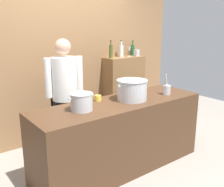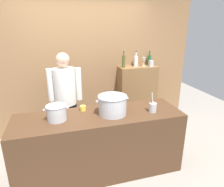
{
  "view_description": "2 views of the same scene",
  "coord_description": "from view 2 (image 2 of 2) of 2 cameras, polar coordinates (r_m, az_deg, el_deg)",
  "views": [
    {
      "loc": [
        -2.0,
        -2.45,
        1.84
      ],
      "look_at": [
        0.12,
        0.33,
        0.92
      ],
      "focal_mm": 42.31,
      "sensor_mm": 36.0,
      "label": 1
    },
    {
      "loc": [
        -0.53,
        -2.44,
        2.07
      ],
      "look_at": [
        0.26,
        0.28,
        1.09
      ],
      "focal_mm": 32.44,
      "sensor_mm": 36.0,
      "label": 2
    }
  ],
  "objects": [
    {
      "name": "utensil_crock",
      "position": [
        2.87,
        11.39,
        -3.78
      ],
      "size": [
        0.1,
        0.1,
        0.29
      ],
      "color": "#B7BABF",
      "rests_on": "prep_counter"
    },
    {
      "name": "spice_tin_silver",
      "position": [
        4.08,
        10.95,
        8.33
      ],
      "size": [
        0.08,
        0.08,
        0.12
      ],
      "primitive_type": "cube",
      "color": "#B2B2B7",
      "rests_on": "bar_cabinet"
    },
    {
      "name": "butter_jar",
      "position": [
        2.9,
        -8.2,
        -4.11
      ],
      "size": [
        0.08,
        0.08,
        0.07
      ],
      "primitive_type": "cylinder",
      "color": "yellow",
      "rests_on": "prep_counter"
    },
    {
      "name": "ground_plane",
      "position": [
        3.24,
        -3.25,
        -20.61
      ],
      "size": [
        8.0,
        8.0,
        0.0
      ],
      "primitive_type": "plane",
      "color": "gray"
    },
    {
      "name": "wine_bottle_clear",
      "position": [
        4.05,
        6.75,
        9.18
      ],
      "size": [
        0.08,
        0.08,
        0.29
      ],
      "color": "silver",
      "rests_on": "bar_cabinet"
    },
    {
      "name": "wine_bottle_olive",
      "position": [
        3.9,
        3.29,
        9.07
      ],
      "size": [
        0.06,
        0.06,
        0.31
      ],
      "color": "#475123",
      "rests_on": "bar_cabinet"
    },
    {
      "name": "chef",
      "position": [
        3.34,
        -12.96,
        -0.71
      ],
      "size": [
        0.53,
        0.38,
        1.66
      ],
      "rotation": [
        0.0,
        0.0,
        2.99
      ],
      "color": "black",
      "rests_on": "ground_plane"
    },
    {
      "name": "prep_counter",
      "position": [
        2.97,
        -3.41,
        -13.92
      ],
      "size": [
        2.29,
        0.7,
        0.9
      ],
      "primitive_type": "cube",
      "color": "#472D1C",
      "rests_on": "ground_plane"
    },
    {
      "name": "stockpot_small",
      "position": [
        2.67,
        -15.36,
        -5.25
      ],
      "size": [
        0.32,
        0.26,
        0.2
      ],
      "color": "#B7BABF",
      "rests_on": "prep_counter"
    },
    {
      "name": "bar_cabinet",
      "position": [
        4.21,
        6.99,
        -0.96
      ],
      "size": [
        0.76,
        0.32,
        1.27
      ],
      "primitive_type": "cube",
      "color": "brown",
      "rests_on": "ground_plane"
    },
    {
      "name": "stockpot_large",
      "position": [
        2.73,
        0.13,
        -3.28
      ],
      "size": [
        0.45,
        0.39,
        0.26
      ],
      "color": "#B7BABF",
      "rests_on": "prep_counter"
    },
    {
      "name": "brick_back_panel",
      "position": [
        3.92,
        -8.38,
        10.54
      ],
      "size": [
        4.4,
        0.1,
        3.0
      ],
      "primitive_type": "cube",
      "color": "olive",
      "rests_on": "ground_plane"
    },
    {
      "name": "wine_glass_tall",
      "position": [
        4.07,
        8.98,
        9.29
      ],
      "size": [
        0.07,
        0.07,
        0.17
      ],
      "color": "silver",
      "rests_on": "bar_cabinet"
    },
    {
      "name": "wine_bottle_green",
      "position": [
        4.21,
        10.46,
        9.3
      ],
      "size": [
        0.07,
        0.07,
        0.27
      ],
      "color": "#1E592D",
      "rests_on": "bar_cabinet"
    }
  ]
}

